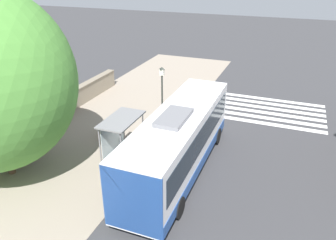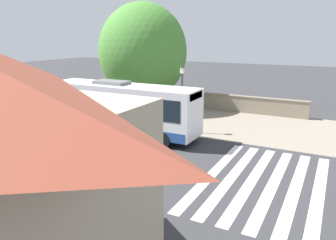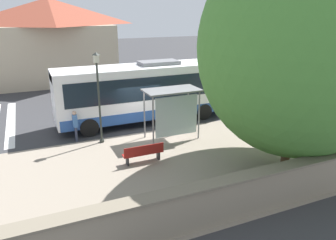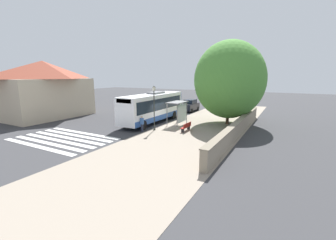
% 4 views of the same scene
% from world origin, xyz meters
% --- Properties ---
extents(ground_plane, '(120.00, 120.00, 0.00)m').
position_xyz_m(ground_plane, '(0.00, 0.00, 0.00)').
color(ground_plane, '#353538').
rests_on(ground_plane, ground).
extents(sidewalk_plaza, '(9.00, 44.00, 0.02)m').
position_xyz_m(sidewalk_plaza, '(-4.50, 0.00, 0.01)').
color(sidewalk_plaza, gray).
rests_on(sidewalk_plaza, ground).
extents(crosswalk_stripes, '(9.00, 5.25, 0.01)m').
position_xyz_m(crosswalk_stripes, '(5.00, 9.20, 0.00)').
color(crosswalk_stripes, silver).
rests_on(crosswalk_stripes, ground).
extents(stone_wall, '(0.60, 20.00, 1.46)m').
position_xyz_m(stone_wall, '(-8.55, 0.00, 0.74)').
color(stone_wall, gray).
rests_on(stone_wall, ground).
extents(bus, '(2.62, 10.66, 3.63)m').
position_xyz_m(bus, '(1.81, -0.90, 1.88)').
color(bus, white).
rests_on(bus, ground).
extents(bus_shelter, '(1.56, 2.85, 2.66)m').
position_xyz_m(bus_shelter, '(-1.52, -1.09, 2.16)').
color(bus_shelter, slate).
rests_on(bus_shelter, ground).
extents(pedestrian, '(0.34, 0.22, 1.63)m').
position_xyz_m(pedestrian, '(0.26, 3.61, 0.95)').
color(pedestrian, '#2D3347').
rests_on(pedestrian, ground).
extents(bench, '(0.40, 1.83, 0.88)m').
position_xyz_m(bench, '(-3.58, 1.29, 0.48)').
color(bench, maroon).
rests_on(bench, ground).
extents(street_lamp_near, '(0.28, 0.28, 4.60)m').
position_xyz_m(street_lamp_near, '(-0.49, 2.46, 2.72)').
color(street_lamp_near, '#2D332D').
rests_on(street_lamp_near, ground).
extents(shade_tree, '(7.96, 7.96, 9.49)m').
position_xyz_m(shade_tree, '(-6.36, -4.27, 5.11)').
color(shade_tree, brown).
rests_on(shade_tree, ground).
extents(parked_car_behind_bus, '(1.86, 3.93, 1.87)m').
position_xyz_m(parked_car_behind_bus, '(1.19, -10.85, 0.91)').
color(parked_car_behind_bus, black).
rests_on(parked_car_behind_bus, ground).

